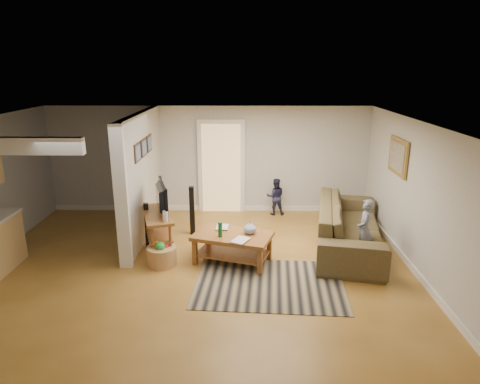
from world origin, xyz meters
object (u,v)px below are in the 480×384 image
coffee_table (234,240)px  speaker_left (147,226)px  sofa (348,246)px  toy_basket (162,255)px  tv_console (158,217)px  toddler (275,214)px  speaker_right (192,211)px  child (362,258)px

coffee_table → speaker_left: size_ratio=1.68×
sofa → coffee_table: coffee_table is taller
toy_basket → coffee_table: bearing=6.6°
tv_console → toddler: tv_console is taller
tv_console → toddler: bearing=26.5°
speaker_right → toddler: 2.25m
toy_basket → child: (3.60, 0.31, -0.19)m
sofa → toy_basket: size_ratio=5.74×
toddler → coffee_table: bearing=69.9°
tv_console → sofa: bearing=-11.5°
speaker_left → toy_basket: speaker_left is taller
coffee_table → speaker_left: 1.76m
child → toddler: bearing=-130.8°
toy_basket → sofa: bearing=13.9°
speaker_left → toddler: (2.57, 1.98, -0.45)m
sofa → speaker_left: size_ratio=3.28×
speaker_right → toy_basket: speaker_right is taller
sofa → toy_basket: bearing=114.5°
toy_basket → child: size_ratio=0.46×
sofa → coffee_table: bearing=118.5°
speaker_left → child: (4.00, -0.42, -0.45)m
toy_basket → toddler: size_ratio=0.59×
speaker_left → tv_console: bearing=-48.4°
sofa → speaker_left: speaker_left is taller
toddler → speaker_right: bearing=34.3°
coffee_table → speaker_left: (-1.66, 0.58, 0.04)m
speaker_left → child: size_ratio=0.80×
speaker_right → toy_basket: 1.53m
tv_console → toy_basket: (0.13, -0.51, -0.52)m
toy_basket → toddler: toy_basket is taller
speaker_left → toddler: 3.27m
toddler → toy_basket: bearing=50.7°
speaker_left → toddler: bearing=27.9°
child → toddler: size_ratio=1.29×
tv_console → speaker_right: size_ratio=1.29×
sofa → toddler: bearing=45.6°
sofa → tv_console: 3.68m
speaker_left → toddler: speaker_left is taller
tv_console → speaker_right: (0.51, 0.94, -0.20)m
coffee_table → tv_console: (-1.40, 0.37, 0.30)m
sofa → speaker_right: bearing=89.7°
child → speaker_left: bearing=-77.6°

